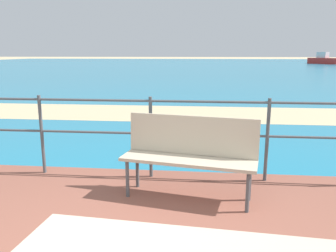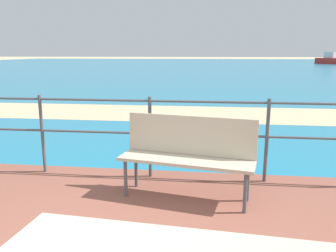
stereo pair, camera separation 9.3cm
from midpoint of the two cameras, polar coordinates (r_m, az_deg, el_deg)
sea_water at (r=41.85m, az=6.07°, el=10.04°), size 90.00×90.00×0.01m
beach_strip at (r=9.39m, az=2.57°, el=2.15°), size 54.00×2.53×0.01m
park_bench at (r=3.78m, az=4.11°, el=-4.03°), size 1.54×0.69×0.91m
railing_fence at (r=4.34m, az=-2.46°, el=-0.10°), size 5.94×0.04×1.06m
boat_near at (r=54.58m, az=26.12°, el=9.99°), size 3.83×5.08×1.69m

